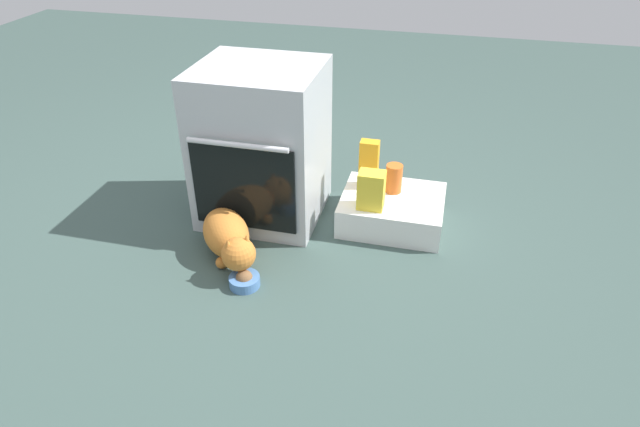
{
  "coord_description": "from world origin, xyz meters",
  "views": [
    {
      "loc": [
        0.81,
        -1.87,
        1.51
      ],
      "look_at": [
        0.34,
        0.03,
        0.25
      ],
      "focal_mm": 30.98,
      "sensor_mm": 36.0,
      "label": 1
    }
  ],
  "objects_px": {
    "pantry_cabinet": "(392,210)",
    "food_bowl": "(244,280)",
    "oven": "(262,144)",
    "cat": "(228,237)",
    "juice_carton": "(369,164)",
    "sauce_jar": "(394,178)",
    "snack_bag": "(371,190)"
  },
  "relations": [
    {
      "from": "pantry_cabinet",
      "to": "food_bowl",
      "type": "distance_m",
      "value": 0.82
    },
    {
      "from": "oven",
      "to": "cat",
      "type": "height_order",
      "value": "oven"
    },
    {
      "from": "pantry_cabinet",
      "to": "juice_carton",
      "type": "height_order",
      "value": "juice_carton"
    },
    {
      "from": "pantry_cabinet",
      "to": "sauce_jar",
      "type": "bearing_deg",
      "value": 99.22
    },
    {
      "from": "oven",
      "to": "pantry_cabinet",
      "type": "bearing_deg",
      "value": 4.15
    },
    {
      "from": "food_bowl",
      "to": "oven",
      "type": "bearing_deg",
      "value": 100.07
    },
    {
      "from": "sauce_jar",
      "to": "juice_carton",
      "type": "height_order",
      "value": "juice_carton"
    },
    {
      "from": "sauce_jar",
      "to": "snack_bag",
      "type": "distance_m",
      "value": 0.19
    },
    {
      "from": "sauce_jar",
      "to": "snack_bag",
      "type": "xyz_separation_m",
      "value": [
        -0.08,
        -0.17,
        0.02
      ]
    },
    {
      "from": "cat",
      "to": "snack_bag",
      "type": "relative_size",
      "value": 2.98
    },
    {
      "from": "pantry_cabinet",
      "to": "snack_bag",
      "type": "xyz_separation_m",
      "value": [
        -0.09,
        -0.12,
        0.16
      ]
    },
    {
      "from": "oven",
      "to": "juice_carton",
      "type": "distance_m",
      "value": 0.52
    },
    {
      "from": "cat",
      "to": "juice_carton",
      "type": "height_order",
      "value": "juice_carton"
    },
    {
      "from": "snack_bag",
      "to": "oven",
      "type": "bearing_deg",
      "value": 172.6
    },
    {
      "from": "oven",
      "to": "cat",
      "type": "distance_m",
      "value": 0.49
    },
    {
      "from": "oven",
      "to": "cat",
      "type": "bearing_deg",
      "value": -93.91
    },
    {
      "from": "pantry_cabinet",
      "to": "sauce_jar",
      "type": "distance_m",
      "value": 0.15
    },
    {
      "from": "cat",
      "to": "juice_carton",
      "type": "relative_size",
      "value": 2.24
    },
    {
      "from": "oven",
      "to": "cat",
      "type": "xyz_separation_m",
      "value": [
        -0.03,
        -0.41,
        -0.26
      ]
    },
    {
      "from": "oven",
      "to": "sauce_jar",
      "type": "relative_size",
      "value": 5.32
    },
    {
      "from": "sauce_jar",
      "to": "pantry_cabinet",
      "type": "bearing_deg",
      "value": -80.78
    },
    {
      "from": "food_bowl",
      "to": "cat",
      "type": "relative_size",
      "value": 0.24
    },
    {
      "from": "pantry_cabinet",
      "to": "cat",
      "type": "xyz_separation_m",
      "value": [
        -0.66,
        -0.46,
        0.04
      ]
    },
    {
      "from": "cat",
      "to": "snack_bag",
      "type": "distance_m",
      "value": 0.68
    },
    {
      "from": "snack_bag",
      "to": "juice_carton",
      "type": "xyz_separation_m",
      "value": [
        -0.05,
        0.19,
        0.03
      ]
    },
    {
      "from": "food_bowl",
      "to": "snack_bag",
      "type": "xyz_separation_m",
      "value": [
        0.44,
        0.51,
        0.21
      ]
    },
    {
      "from": "snack_bag",
      "to": "juice_carton",
      "type": "distance_m",
      "value": 0.2
    },
    {
      "from": "food_bowl",
      "to": "snack_bag",
      "type": "relative_size",
      "value": 0.72
    },
    {
      "from": "sauce_jar",
      "to": "juice_carton",
      "type": "bearing_deg",
      "value": 170.1
    },
    {
      "from": "food_bowl",
      "to": "snack_bag",
      "type": "height_order",
      "value": "snack_bag"
    },
    {
      "from": "food_bowl",
      "to": "juice_carton",
      "type": "bearing_deg",
      "value": 60.53
    },
    {
      "from": "oven",
      "to": "pantry_cabinet",
      "type": "relative_size",
      "value": 1.54
    }
  ]
}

